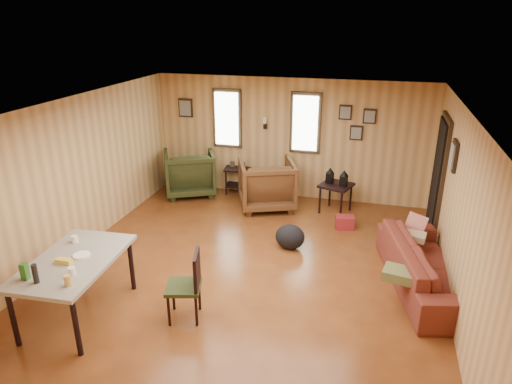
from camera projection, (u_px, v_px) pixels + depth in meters
room at (265, 186)px, 6.59m from camera, size 5.54×6.04×2.44m
sofa at (428, 259)px, 6.18m from camera, size 1.15×2.29×0.86m
recliner_brown at (267, 182)px, 8.75m from camera, size 1.30×1.26×1.04m
recliner_green at (190, 171)px, 9.42m from camera, size 1.30×1.27×1.02m
end_table at (238, 175)px, 9.55m from camera, size 0.59×0.55×0.68m
side_table at (336, 183)px, 8.50m from camera, size 0.69×0.69×0.87m
cooler at (345, 222)px, 8.01m from camera, size 0.36×0.29×0.23m
backpack at (290, 237)px, 7.28m from camera, size 0.54×0.45×0.41m
sofa_pillows at (408, 250)px, 6.27m from camera, size 0.66×1.68×0.34m
dining_table at (73, 265)px, 5.47m from camera, size 1.02×1.59×1.01m
dining_chair at (189, 282)px, 5.51m from camera, size 0.50×0.50×0.90m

